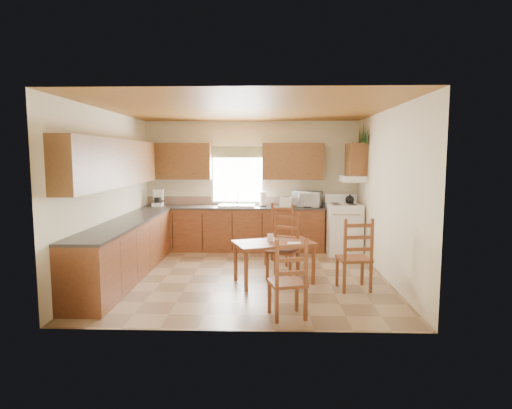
{
  "coord_description": "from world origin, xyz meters",
  "views": [
    {
      "loc": [
        0.36,
        -6.87,
        1.96
      ],
      "look_at": [
        0.15,
        0.3,
        1.15
      ],
      "focal_mm": 30.0,
      "sensor_mm": 36.0,
      "label": 1
    }
  ],
  "objects_px": {
    "stove": "(343,229)",
    "dining_table": "(274,262)",
    "microwave": "(307,199)",
    "chair_near_left": "(287,277)",
    "chair_far_left": "(283,246)",
    "chair_far_right": "(279,235)",
    "chair_near_right": "(354,254)"
  },
  "relations": [
    {
      "from": "chair_near_left",
      "to": "chair_far_right",
      "type": "bearing_deg",
      "value": -103.82
    },
    {
      "from": "stove",
      "to": "dining_table",
      "type": "height_order",
      "value": "stove"
    },
    {
      "from": "dining_table",
      "to": "microwave",
      "type": "bearing_deg",
      "value": 52.76
    },
    {
      "from": "stove",
      "to": "chair_far_left",
      "type": "bearing_deg",
      "value": -128.19
    },
    {
      "from": "dining_table",
      "to": "chair_near_right",
      "type": "distance_m",
      "value": 1.23
    },
    {
      "from": "chair_far_right",
      "to": "chair_near_left",
      "type": "bearing_deg",
      "value": -70.68
    },
    {
      "from": "microwave",
      "to": "dining_table",
      "type": "xyz_separation_m",
      "value": [
        -0.71,
        -2.31,
        -0.76
      ]
    },
    {
      "from": "stove",
      "to": "chair_near_left",
      "type": "distance_m",
      "value": 3.7
    },
    {
      "from": "chair_near_left",
      "to": "chair_far_left",
      "type": "height_order",
      "value": "chair_far_left"
    },
    {
      "from": "chair_far_left",
      "to": "chair_far_right",
      "type": "height_order",
      "value": "chair_far_right"
    },
    {
      "from": "stove",
      "to": "chair_far_left",
      "type": "relative_size",
      "value": 0.94
    },
    {
      "from": "microwave",
      "to": "dining_table",
      "type": "height_order",
      "value": "microwave"
    },
    {
      "from": "dining_table",
      "to": "chair_far_left",
      "type": "height_order",
      "value": "chair_far_left"
    },
    {
      "from": "dining_table",
      "to": "chair_near_left",
      "type": "height_order",
      "value": "chair_near_left"
    },
    {
      "from": "microwave",
      "to": "stove",
      "type": "bearing_deg",
      "value": -3.13
    },
    {
      "from": "microwave",
      "to": "chair_far_right",
      "type": "xyz_separation_m",
      "value": [
        -0.6,
        -1.12,
        -0.54
      ]
    },
    {
      "from": "chair_far_right",
      "to": "chair_near_right",
      "type": "bearing_deg",
      "value": -36.19
    },
    {
      "from": "chair_far_left",
      "to": "chair_near_left",
      "type": "bearing_deg",
      "value": -67.99
    },
    {
      "from": "stove",
      "to": "dining_table",
      "type": "distance_m",
      "value": 2.49
    },
    {
      "from": "chair_far_right",
      "to": "stove",
      "type": "bearing_deg",
      "value": 51.75
    },
    {
      "from": "dining_table",
      "to": "chair_near_left",
      "type": "xyz_separation_m",
      "value": [
        0.14,
        -1.44,
        0.18
      ]
    },
    {
      "from": "chair_near_right",
      "to": "chair_far_left",
      "type": "height_order",
      "value": "chair_near_right"
    },
    {
      "from": "microwave",
      "to": "chair_near_right",
      "type": "xyz_separation_m",
      "value": [
        0.46,
        -2.63,
        -0.54
      ]
    },
    {
      "from": "chair_near_right",
      "to": "chair_far_right",
      "type": "height_order",
      "value": "chair_far_right"
    },
    {
      "from": "dining_table",
      "to": "chair_far_right",
      "type": "bearing_deg",
      "value": 64.63
    },
    {
      "from": "chair_far_left",
      "to": "chair_far_right",
      "type": "relative_size",
      "value": 0.98
    },
    {
      "from": "chair_near_left",
      "to": "chair_near_right",
      "type": "xyz_separation_m",
      "value": [
        1.03,
        1.12,
        0.04
      ]
    },
    {
      "from": "chair_near_left",
      "to": "microwave",
      "type": "bearing_deg",
      "value": -113.21
    },
    {
      "from": "chair_near_right",
      "to": "chair_far_right",
      "type": "xyz_separation_m",
      "value": [
        -1.06,
        1.5,
        0.0
      ]
    },
    {
      "from": "stove",
      "to": "chair_far_right",
      "type": "distance_m",
      "value": 1.56
    },
    {
      "from": "stove",
      "to": "chair_far_right",
      "type": "relative_size",
      "value": 0.92
    },
    {
      "from": "chair_near_right",
      "to": "chair_far_left",
      "type": "relative_size",
      "value": 1.02
    }
  ]
}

